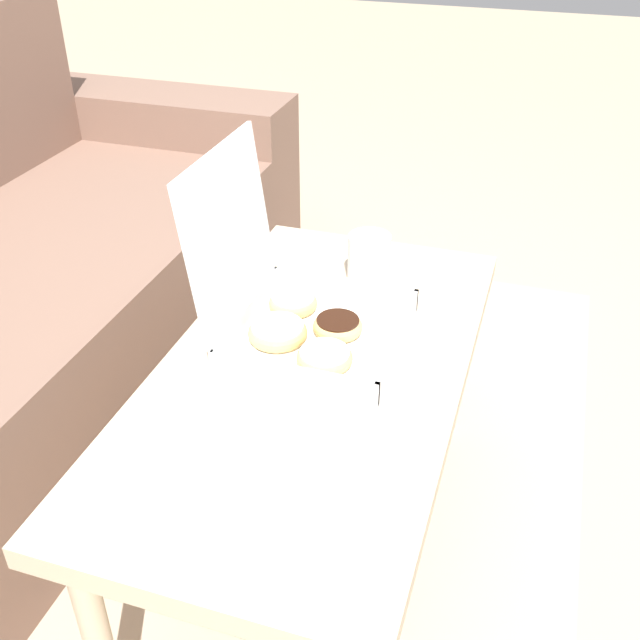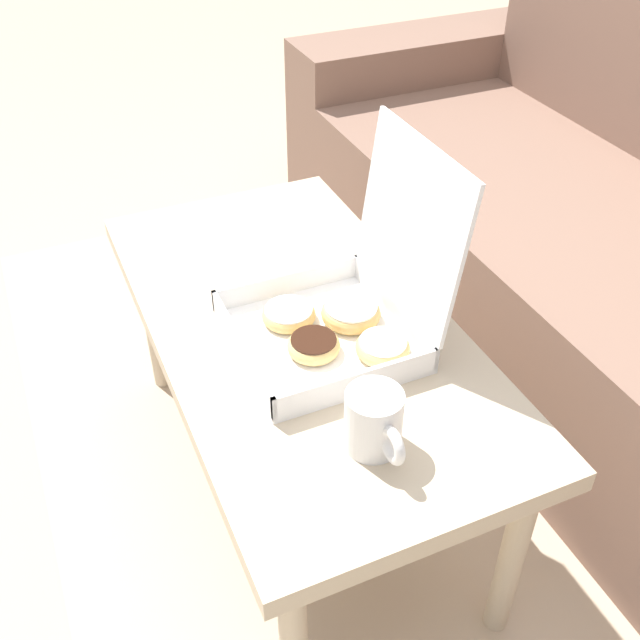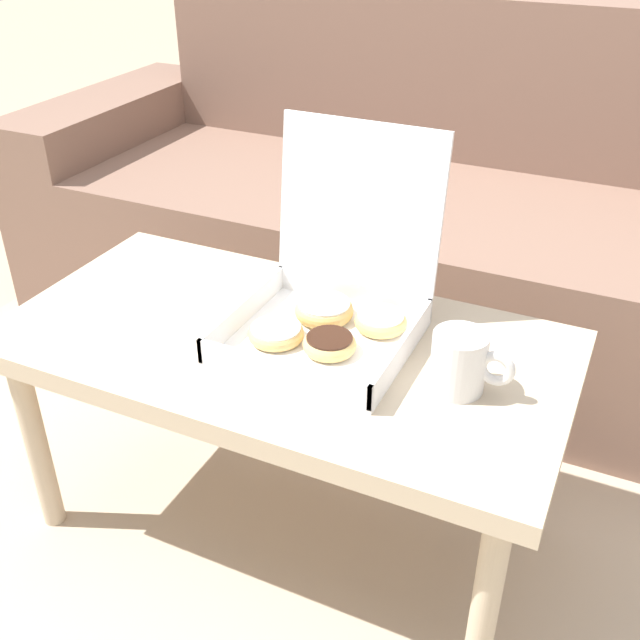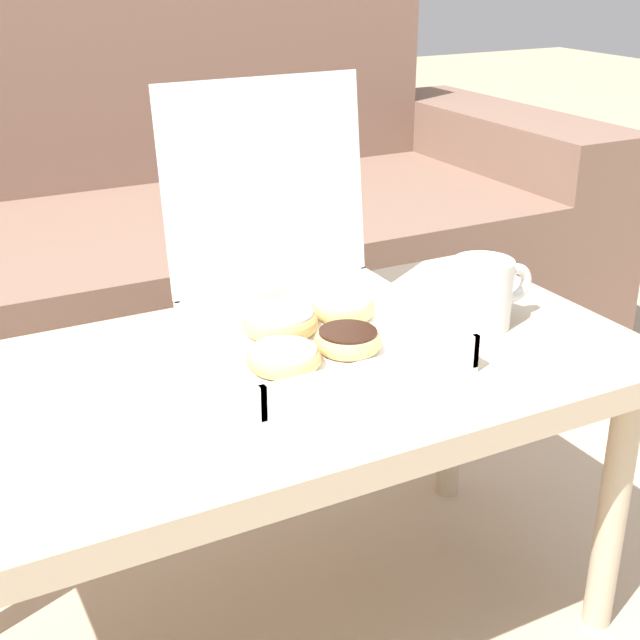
{
  "view_description": "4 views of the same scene",
  "coord_description": "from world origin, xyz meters",
  "px_view_note": "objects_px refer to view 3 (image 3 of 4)",
  "views": [
    {
      "loc": [
        -1.01,
        -0.42,
        1.26
      ],
      "look_at": [
        0.07,
        -0.07,
        0.52
      ],
      "focal_mm": 42.0,
      "sensor_mm": 36.0,
      "label": 1
    },
    {
      "loc": [
        1.01,
        -0.49,
        1.33
      ],
      "look_at": [
        0.07,
        -0.07,
        0.52
      ],
      "focal_mm": 42.0,
      "sensor_mm": 36.0,
      "label": 2
    },
    {
      "loc": [
        0.54,
        -1.08,
        1.19
      ],
      "look_at": [
        0.07,
        -0.07,
        0.52
      ],
      "focal_mm": 42.0,
      "sensor_mm": 36.0,
      "label": 3
    },
    {
      "loc": [
        -0.45,
        -1.05,
        1.0
      ],
      "look_at": [
        0.07,
        -0.07,
        0.52
      ],
      "focal_mm": 50.0,
      "sensor_mm": 36.0,
      "label": 4
    }
  ],
  "objects_px": {
    "coffee_table": "(283,361)",
    "pastry_box": "(332,303)",
    "coffee_mug": "(461,362)",
    "couch": "(430,231)"
  },
  "relations": [
    {
      "from": "coffee_mug",
      "to": "pastry_box",
      "type": "bearing_deg",
      "value": 164.06
    },
    {
      "from": "couch",
      "to": "pastry_box",
      "type": "height_order",
      "value": "couch"
    },
    {
      "from": "pastry_box",
      "to": "coffee_mug",
      "type": "height_order",
      "value": "pastry_box"
    },
    {
      "from": "couch",
      "to": "coffee_mug",
      "type": "xyz_separation_m",
      "value": [
        0.33,
        -0.91,
        0.21
      ]
    },
    {
      "from": "coffee_mug",
      "to": "coffee_table",
      "type": "bearing_deg",
      "value": 177.33
    },
    {
      "from": "coffee_table",
      "to": "coffee_mug",
      "type": "distance_m",
      "value": 0.34
    },
    {
      "from": "coffee_table",
      "to": "coffee_mug",
      "type": "xyz_separation_m",
      "value": [
        0.33,
        -0.02,
        0.1
      ]
    },
    {
      "from": "coffee_table",
      "to": "pastry_box",
      "type": "distance_m",
      "value": 0.14
    },
    {
      "from": "couch",
      "to": "coffee_table",
      "type": "relative_size",
      "value": 2.28
    },
    {
      "from": "couch",
      "to": "pastry_box",
      "type": "bearing_deg",
      "value": -85.21
    }
  ]
}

